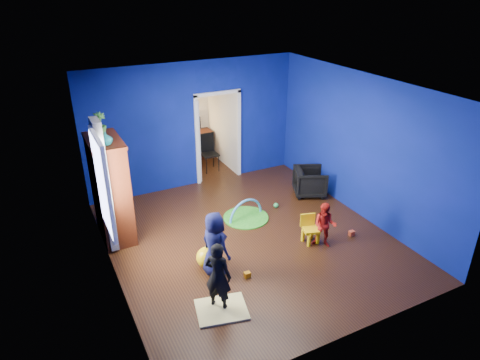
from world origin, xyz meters
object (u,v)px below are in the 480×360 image
play_mat (246,218)px  study_desk (196,145)px  tv_armoire (111,189)px  vase (106,138)px  crt_tv (113,187)px  child_navy (215,245)px  toddler_red (325,225)px  child_black (218,276)px  kid_chair (311,231)px  folding_chair (210,154)px  armchair (310,182)px  hopper_ball (207,257)px

play_mat → study_desk: (0.30, 3.53, 0.36)m
tv_armoire → play_mat: 2.76m
vase → crt_tv: 1.09m
child_navy → toddler_red: 2.13m
child_black → kid_chair: (2.25, 0.81, -0.31)m
child_navy → study_desk: (1.60, 4.92, -0.20)m
toddler_red → kid_chair: toddler_red is taller
child_navy → vase: size_ratio=5.17×
tv_armoire → toddler_red: bearing=-32.2°
toddler_red → folding_chair: (-0.52, 4.10, 0.03)m
armchair → kid_chair: (-1.13, -1.63, -0.07)m
toddler_red → vase: bearing=-166.1°
armchair → hopper_ball: size_ratio=1.92×
armchair → tv_armoire: 4.38m
child_navy → kid_chair: 2.00m
folding_chair → play_mat: bearing=-96.7°
crt_tv → hopper_ball: bearing=-56.6°
folding_chair → study_desk: bearing=90.0°
toddler_red → crt_tv: (-3.30, 2.10, 0.59)m
armchair → folding_chair: folding_chair is taller
kid_chair → folding_chair: 3.93m
toddler_red → crt_tv: crt_tv is taller
kid_chair → play_mat: 1.51m
kid_chair → crt_tv: bearing=165.5°
vase → child_navy: bearing=-53.7°
child_black → study_desk: (1.88, 5.67, -0.19)m
tv_armoire → crt_tv: bearing=0.0°
folding_chair → crt_tv: bearing=-144.3°
crt_tv → armchair: bearing=-3.6°
child_navy → tv_armoire: (-1.22, 1.96, 0.40)m
child_navy → play_mat: child_navy is taller
toddler_red → study_desk: size_ratio=0.99×
kid_chair → folding_chair: (-0.37, 3.90, 0.21)m
hopper_ball → folding_chair: size_ratio=0.40×
child_black → crt_tv: bearing=-24.4°
crt_tv → folding_chair: 3.47m
crt_tv → child_black: bearing=-71.6°
tv_armoire → kid_chair: 3.78m
study_desk → play_mat: bearing=-94.9°
vase → play_mat: 3.27m
armchair → crt_tv: 4.35m
child_navy → kid_chair: bearing=-108.9°
tv_armoire → study_desk: tv_armoire is taller
folding_chair → child_navy: bearing=-112.0°
armchair → crt_tv: (-4.28, 0.27, 0.70)m
child_black → tv_armoire: (-0.94, 2.71, 0.42)m
hopper_ball → folding_chair: folding_chair is taller
play_mat → folding_chair: bearing=83.3°
tv_armoire → play_mat: (2.52, -0.57, -0.97)m
toddler_red → child_black: bearing=-123.5°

